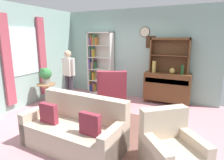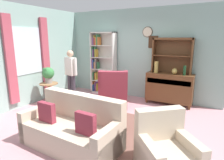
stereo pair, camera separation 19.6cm
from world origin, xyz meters
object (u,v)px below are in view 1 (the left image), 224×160
vase_round (172,71)px  wingback_chair (112,93)px  sideboard (167,87)px  couch_floral (75,130)px  vase_tall (154,67)px  plant_stand (47,92)px  person_reading (69,72)px  sideboard_hutch (170,50)px  coffee_table (105,111)px  bottle_wine (182,70)px  book_stack (108,106)px  bookshelf (99,63)px  armchair_floral (171,152)px  potted_plant_large (45,74)px

vase_round → wingback_chair: vase_round is taller
sideboard → couch_floral: 3.22m
sideboard → vase_tall: (-0.39, -0.08, 0.58)m
plant_stand → sideboard: bearing=27.9°
person_reading → sideboard_hutch: bearing=25.2°
person_reading → coffee_table: bearing=-29.5°
plant_stand → bottle_wine: bearing=23.9°
couch_floral → book_stack: bearing=81.1°
bookshelf → wingback_chair: (1.02, -1.03, -0.69)m
vase_tall → bottle_wine: 0.78m
vase_round → bottle_wine: 0.27m
couch_floral → bottle_wine: bearing=64.4°
coffee_table → sideboard: bearing=66.5°
couch_floral → plant_stand: couch_floral is taller
bookshelf → armchair_floral: size_ratio=1.94×
sideboard_hutch → potted_plant_large: (-3.11, -1.74, -0.67)m
potted_plant_large → person_reading: size_ratio=0.30×
vase_round → person_reading: person_reading is taller
vase_tall → bottle_wine: bearing=-0.7°
sideboard → vase_round: 0.52m
sideboard_hutch → bottle_wine: bearing=-27.0°
vase_round → plant_stand: 3.65m
wingback_chair → book_stack: (0.46, -1.13, 0.07)m
wingback_chair → potted_plant_large: 1.97m
vase_round → bottle_wine: (0.26, -0.02, 0.05)m
plant_stand → coffee_table: bearing=-12.7°
sideboard_hutch → armchair_floral: size_ratio=1.02×
bottle_wine → person_reading: size_ratio=0.17×
sideboard → plant_stand: (-3.10, -1.64, -0.13)m
potted_plant_large → person_reading: person_reading is taller
bottle_wine → sideboard: bearing=167.1°
vase_tall → potted_plant_large: (-2.72, -1.55, -0.19)m
couch_floral → wingback_chair: wingback_chair is taller
sideboard_hutch → bottle_wine: (0.39, -0.20, -0.51)m
coffee_table → sideboard_hutch: bearing=67.5°
coffee_table → potted_plant_large: bearing=167.1°
bookshelf → potted_plant_large: size_ratio=4.50×
sideboard → coffee_table: sideboard is taller
bookshelf → armchair_floral: bearing=-45.4°
person_reading → coffee_table: size_ratio=1.95×
vase_tall → bottle_wine: (0.78, -0.01, -0.03)m
couch_floral → book_stack: couch_floral is taller
plant_stand → book_stack: bearing=-10.9°
plant_stand → armchair_floral: bearing=-19.2°
sideboard → vase_round: vase_round is taller
potted_plant_large → coffee_table: 2.30m
bottle_wine → potted_plant_large: 3.83m
armchair_floral → person_reading: 3.80m
potted_plant_large → coffee_table: potted_plant_large is taller
person_reading → vase_round: bearing=21.1°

